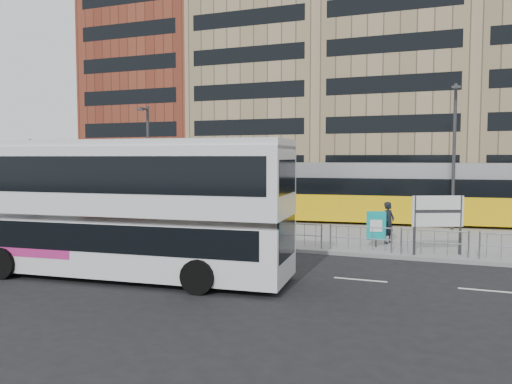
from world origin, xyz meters
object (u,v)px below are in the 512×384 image
(station_sign, at_px, (438,214))
(lamp_post_west, at_px, (148,157))
(tram, at_px, (387,193))
(bare_tree, at_px, (32,138))
(lamp_post_east, at_px, (454,150))
(traffic_light_west, at_px, (207,200))
(double_decker_bus, at_px, (120,204))
(pedestrian, at_px, (389,223))
(ad_panel, at_px, (376,226))

(station_sign, height_order, lamp_post_west, lamp_post_west)
(tram, xyz_separation_m, bare_tree, (-26.05, -1.76, 3.63))
(station_sign, relative_size, lamp_post_east, 0.30)
(tram, relative_size, station_sign, 12.81)
(tram, distance_m, traffic_light_west, 12.36)
(tram, height_order, lamp_post_west, lamp_post_west)
(lamp_post_east, bearing_deg, double_decker_bus, -126.15)
(lamp_post_east, bearing_deg, lamp_post_west, -176.34)
(pedestrian, relative_size, bare_tree, 0.27)
(station_sign, height_order, ad_panel, station_sign)
(double_decker_bus, xyz_separation_m, pedestrian, (8.20, 9.42, -1.45))
(traffic_light_west, distance_m, bare_tree, 20.62)
(station_sign, distance_m, traffic_light_west, 10.45)
(tram, distance_m, pedestrian, 7.51)
(double_decker_bus, bearing_deg, tram, 61.71)
(ad_panel, bearing_deg, lamp_post_west, 142.56)
(lamp_post_east, bearing_deg, bare_tree, -179.82)
(traffic_light_west, height_order, lamp_post_east, lamp_post_east)
(tram, height_order, bare_tree, bare_tree)
(double_decker_bus, xyz_separation_m, lamp_post_east, (11.08, 15.17, 1.98))
(ad_panel, xyz_separation_m, lamp_post_west, (-15.59, 5.77, 3.12))
(lamp_post_west, bearing_deg, lamp_post_east, 3.66)
(tram, distance_m, bare_tree, 26.36)
(traffic_light_west, height_order, bare_tree, bare_tree)
(tram, bearing_deg, lamp_post_east, -29.96)
(tram, distance_m, lamp_post_east, 4.82)
(lamp_post_west, bearing_deg, ad_panel, -20.30)
(double_decker_bus, relative_size, lamp_post_east, 1.50)
(ad_panel, bearing_deg, pedestrian, 53.83)
(traffic_light_west, xyz_separation_m, lamp_post_west, (-7.74, 7.00, 2.09))
(double_decker_bus, xyz_separation_m, bare_tree, (-18.70, 15.08, 3.05))
(lamp_post_west, xyz_separation_m, lamp_post_east, (18.90, 1.21, 0.34))
(ad_panel, distance_m, bare_tree, 27.73)
(traffic_light_west, distance_m, lamp_post_east, 14.07)
(tram, relative_size, bare_tree, 4.32)
(pedestrian, xyz_separation_m, lamp_post_west, (-16.01, 4.54, 3.09))
(station_sign, bearing_deg, bare_tree, 142.11)
(pedestrian, distance_m, bare_tree, 27.85)
(ad_panel, bearing_deg, tram, 75.63)
(lamp_post_west, bearing_deg, tram, 10.72)
(tram, bearing_deg, bare_tree, 177.94)
(double_decker_bus, height_order, traffic_light_west, double_decker_bus)
(traffic_light_west, height_order, lamp_post_west, lamp_post_west)
(tram, height_order, traffic_light_west, tram)
(station_sign, bearing_deg, lamp_post_west, 136.93)
(bare_tree, bearing_deg, ad_panel, -14.58)
(tram, distance_m, lamp_post_west, 15.60)
(double_decker_bus, relative_size, traffic_light_west, 3.90)
(lamp_post_west, relative_size, bare_tree, 1.02)
(station_sign, xyz_separation_m, pedestrian, (-2.17, 2.16, -0.73))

